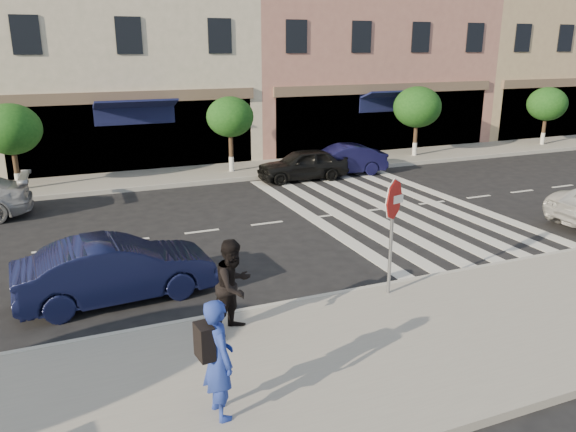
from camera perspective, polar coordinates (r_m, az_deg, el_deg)
The scene contains 16 objects.
ground at distance 12.73m, azimuth -4.25°, elevation -6.87°, with size 120.00×120.00×0.00m, color black.
sidewalk_near at distance 9.61m, azimuth 3.15°, elevation -14.84°, with size 60.00×4.50×0.15m, color gray.
sidewalk_far at distance 22.93m, azimuth -13.08°, elevation 3.77°, with size 60.00×3.00×0.15m, color gray.
building_centre at distance 28.25m, azimuth -17.12°, elevation 17.00°, with size 11.00×9.00×11.00m, color beige.
building_east_mid at distance 31.91m, azimuth 5.95°, elevation 19.33°, with size 13.00×9.00×13.00m, color tan.
building_east_far at distance 39.39m, azimuth 22.89°, elevation 16.96°, with size 12.00×9.00×12.00m, color tan.
street_tree_wb at distance 22.10m, azimuth -26.34°, elevation 7.88°, with size 2.10×2.10×3.06m.
street_tree_c at distance 23.02m, azimuth -5.90°, elevation 9.95°, with size 1.90×1.90×3.04m.
street_tree_ea at distance 27.01m, azimuth 13.00°, elevation 10.71°, with size 2.20×2.20×3.19m.
street_tree_eb at distance 32.32m, azimuth 24.83°, elevation 10.27°, with size 2.00×2.00×2.94m.
stop_sign at distance 11.44m, azimuth 10.64°, elevation 0.52°, with size 0.85×0.25×2.48m.
photographer at distance 7.97m, azimuth -7.08°, elevation -14.20°, with size 0.64×0.42×1.76m, color #203596.
walker at distance 10.14m, azimuth -5.53°, elevation -7.08°, with size 0.84×0.66×1.74m, color black.
car_near_mid at distance 12.25m, azimuth -17.00°, elevation -5.21°, with size 1.41×4.04×1.33m, color black.
car_far_mid at distance 22.30m, azimuth 1.49°, elevation 5.26°, with size 1.45×3.61×1.23m, color black.
car_far_right at distance 23.33m, azimuth 5.42°, elevation 5.71°, with size 1.29×3.70×1.22m, color black.
Camera 1 is at (-3.61, -11.07, 5.13)m, focal length 35.00 mm.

